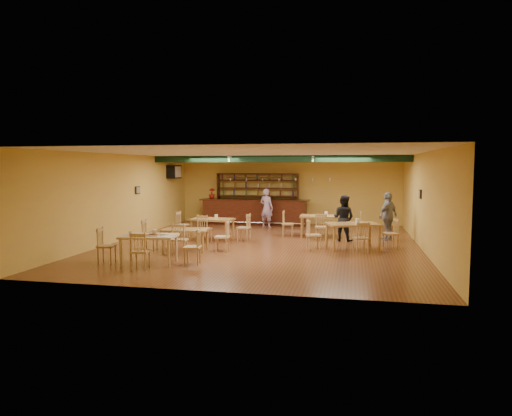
% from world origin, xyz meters
% --- Properties ---
extents(floor, '(12.00, 12.00, 0.00)m').
position_xyz_m(floor, '(0.00, 0.00, 0.00)').
color(floor, brown).
rests_on(floor, ground).
extents(ceiling_beam, '(10.00, 0.30, 0.25)m').
position_xyz_m(ceiling_beam, '(0.00, 2.80, 2.87)').
color(ceiling_beam, black).
rests_on(ceiling_beam, ceiling).
extents(track_rail_left, '(0.05, 2.50, 0.05)m').
position_xyz_m(track_rail_left, '(-1.80, 3.40, 2.94)').
color(track_rail_left, silver).
rests_on(track_rail_left, ceiling).
extents(track_rail_right, '(0.05, 2.50, 0.05)m').
position_xyz_m(track_rail_right, '(1.40, 3.40, 2.94)').
color(track_rail_right, silver).
rests_on(track_rail_right, ceiling).
extents(ac_unit, '(0.34, 0.70, 0.48)m').
position_xyz_m(ac_unit, '(-4.80, 4.20, 2.35)').
color(ac_unit, silver).
rests_on(ac_unit, wall_left).
extents(picture_left, '(0.04, 0.34, 0.28)m').
position_xyz_m(picture_left, '(-4.97, 1.00, 1.70)').
color(picture_left, black).
rests_on(picture_left, wall_left).
extents(picture_right, '(0.04, 0.34, 0.28)m').
position_xyz_m(picture_right, '(4.97, 0.50, 1.70)').
color(picture_right, black).
rests_on(picture_right, wall_right).
extents(bar_counter, '(4.87, 0.85, 1.13)m').
position_xyz_m(bar_counter, '(-1.40, 5.15, 0.56)').
color(bar_counter, '#35110A').
rests_on(bar_counter, ground).
extents(back_bar_hutch, '(3.77, 0.40, 2.28)m').
position_xyz_m(back_bar_hutch, '(-1.40, 5.78, 1.14)').
color(back_bar_hutch, '#35110A').
rests_on(back_bar_hutch, ground).
extents(poinsettia, '(0.34, 0.34, 0.47)m').
position_xyz_m(poinsettia, '(-3.39, 5.15, 1.36)').
color(poinsettia, maroon).
rests_on(poinsettia, bar_counter).
extents(dining_table_a, '(1.55, 1.03, 0.73)m').
position_xyz_m(dining_table_a, '(-2.00, 0.74, 0.37)').
color(dining_table_a, olive).
rests_on(dining_table_a, ground).
extents(dining_table_b, '(1.62, 1.01, 0.79)m').
position_xyz_m(dining_table_b, '(1.77, 2.06, 0.39)').
color(dining_table_b, olive).
rests_on(dining_table_b, ground).
extents(dining_table_c, '(1.43, 0.95, 0.68)m').
position_xyz_m(dining_table_c, '(-2.08, -1.72, 0.34)').
color(dining_table_c, olive).
rests_on(dining_table_c, ground).
extents(dining_table_d, '(1.83, 1.43, 0.80)m').
position_xyz_m(dining_table_d, '(2.89, -0.26, 0.40)').
color(dining_table_d, olive).
rests_on(dining_table_d, ground).
extents(near_table, '(1.52, 1.09, 0.76)m').
position_xyz_m(near_table, '(-2.38, -3.67, 0.38)').
color(near_table, beige).
rests_on(near_table, ground).
extents(pizza_tray, '(0.49, 0.49, 0.01)m').
position_xyz_m(pizza_tray, '(-2.27, -3.67, 0.77)').
color(pizza_tray, silver).
rests_on(pizza_tray, near_table).
extents(parmesan_shaker, '(0.08, 0.08, 0.11)m').
position_xyz_m(parmesan_shaker, '(-2.83, -3.83, 0.82)').
color(parmesan_shaker, '#EAE5C6').
rests_on(parmesan_shaker, near_table).
extents(napkin_stack, '(0.25, 0.23, 0.03)m').
position_xyz_m(napkin_stack, '(-2.02, -3.47, 0.78)').
color(napkin_stack, white).
rests_on(napkin_stack, near_table).
extents(pizza_server, '(0.33, 0.15, 0.00)m').
position_xyz_m(pizza_server, '(-2.12, -3.62, 0.78)').
color(pizza_server, silver).
rests_on(pizza_server, pizza_tray).
extents(side_plate, '(0.25, 0.25, 0.01)m').
position_xyz_m(side_plate, '(-1.82, -3.88, 0.77)').
color(side_plate, white).
rests_on(side_plate, near_table).
extents(patron_bar, '(0.70, 0.59, 1.65)m').
position_xyz_m(patron_bar, '(-0.71, 4.33, 0.83)').
color(patron_bar, '#834596').
rests_on(patron_bar, ground).
extents(patron_right_a, '(0.96, 0.87, 1.59)m').
position_xyz_m(patron_right_a, '(2.57, 1.26, 0.80)').
color(patron_right_a, black).
rests_on(patron_right_a, ground).
extents(patron_right_b, '(0.92, 1.04, 1.69)m').
position_xyz_m(patron_right_b, '(4.09, 1.74, 0.84)').
color(patron_right_b, gray).
rests_on(patron_right_b, ground).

